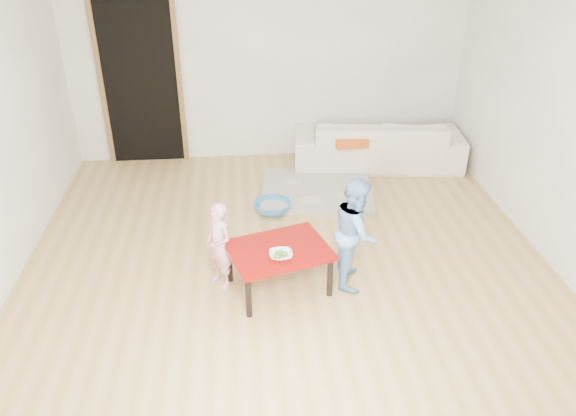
{
  "coord_description": "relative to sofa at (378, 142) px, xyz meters",
  "views": [
    {
      "loc": [
        -0.4,
        -4.55,
        3.08
      ],
      "look_at": [
        0.0,
        -0.2,
        0.65
      ],
      "focal_mm": 35.0,
      "sensor_mm": 36.0,
      "label": 1
    }
  ],
  "objects": [
    {
      "name": "basin",
      "position": [
        -1.44,
        -1.17,
        -0.25
      ],
      "size": [
        0.41,
        0.41,
        0.13
      ],
      "primitive_type": "imported",
      "color": "teal",
      "rests_on": "floor"
    },
    {
      "name": "bowl",
      "position": [
        -1.47,
        -2.69,
        0.14
      ],
      "size": [
        0.2,
        0.2,
        0.05
      ],
      "primitive_type": "imported",
      "color": "white",
      "rests_on": "red_table"
    },
    {
      "name": "blanket",
      "position": [
        -0.89,
        -0.76,
        -0.28
      ],
      "size": [
        1.41,
        1.22,
        0.06
      ],
      "primitive_type": null,
      "rotation": [
        0.0,
        0.0,
        -0.12
      ],
      "color": "#B2AD9D",
      "rests_on": "floor"
    },
    {
      "name": "sofa",
      "position": [
        0.0,
        0.0,
        0.0
      ],
      "size": [
        2.21,
        1.06,
        0.62
      ],
      "primitive_type": "imported",
      "rotation": [
        0.0,
        0.0,
        3.03
      ],
      "color": "beige",
      "rests_on": "floor"
    },
    {
      "name": "child_blue",
      "position": [
        -0.79,
        -2.48,
        0.2
      ],
      "size": [
        0.48,
        0.56,
        1.02
      ],
      "primitive_type": "imported",
      "rotation": [
        0.0,
        0.0,
        1.37
      ],
      "color": "#5A97D1",
      "rests_on": "floor"
    },
    {
      "name": "cushion",
      "position": [
        -0.43,
        -0.26,
        0.15
      ],
      "size": [
        0.43,
        0.39,
        0.11
      ],
      "primitive_type": "cube",
      "rotation": [
        0.0,
        0.0,
        0.09
      ],
      "color": "#D35417",
      "rests_on": "sofa"
    },
    {
      "name": "red_table",
      "position": [
        -1.48,
        -2.55,
        -0.1
      ],
      "size": [
        0.99,
        0.85,
        0.42
      ],
      "primitive_type": null,
      "rotation": [
        0.0,
        0.0,
        0.3
      ],
      "color": "maroon",
      "rests_on": "floor"
    },
    {
      "name": "child_pink",
      "position": [
        -2.0,
        -2.44,
        0.1
      ],
      "size": [
        0.34,
        0.35,
        0.81
      ],
      "primitive_type": "imported",
      "rotation": [
        0.0,
        0.0,
        -0.9
      ],
      "color": "pink",
      "rests_on": "floor"
    },
    {
      "name": "doorway",
      "position": [
        -2.97,
        0.43,
        0.71
      ],
      "size": [
        1.02,
        0.08,
        2.11
      ],
      "primitive_type": null,
      "color": "brown",
      "rests_on": "back_wall"
    },
    {
      "name": "back_wall",
      "position": [
        -1.37,
        0.45,
        0.99
      ],
      "size": [
        5.0,
        0.02,
        2.6
      ],
      "primitive_type": "cube",
      "color": "white",
      "rests_on": "floor"
    },
    {
      "name": "broccoli",
      "position": [
        -1.47,
        -2.69,
        0.14
      ],
      "size": [
        0.12,
        0.12,
        0.06
      ],
      "primitive_type": null,
      "color": "#2D5919",
      "rests_on": "red_table"
    },
    {
      "name": "floor",
      "position": [
        -1.37,
        -2.05,
        -0.31
      ],
      "size": [
        5.0,
        5.0,
        0.01
      ],
      "primitive_type": "cube",
      "color": "#A88748",
      "rests_on": "ground"
    },
    {
      "name": "right_wall",
      "position": [
        1.13,
        -2.05,
        0.99
      ],
      "size": [
        0.02,
        5.0,
        2.6
      ],
      "primitive_type": "cube",
      "color": "white",
      "rests_on": "floor"
    }
  ]
}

